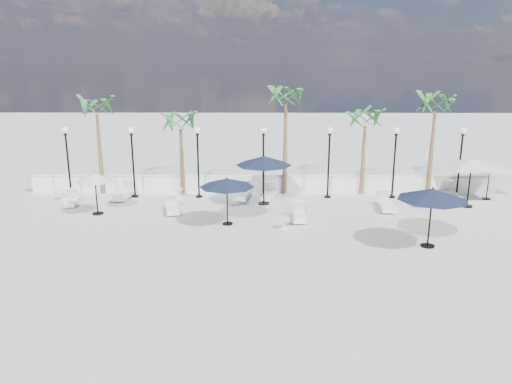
{
  "coord_description": "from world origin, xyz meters",
  "views": [
    {
      "loc": [
        -0.16,
        -19.69,
        7.33
      ],
      "look_at": [
        -0.35,
        2.02,
        1.5
      ],
      "focal_mm": 35.0,
      "sensor_mm": 36.0,
      "label": 1
    }
  ],
  "objects_px": {
    "lounger_0": "(71,201)",
    "parasol_cream_sq_a": "(472,160)",
    "lounger_3": "(172,207)",
    "parasol_navy_left": "(227,183)",
    "lounger_7": "(386,204)",
    "parasol_cream_small": "(95,177)",
    "lounger_4": "(299,215)",
    "parasol_cream_sq_b": "(491,164)",
    "parasol_navy_right": "(432,194)",
    "parasol_navy_mid": "(264,161)",
    "lounger_2": "(243,194)",
    "lounger_1": "(124,194)",
    "lounger_6": "(451,194)",
    "lounger_5": "(268,194)"
  },
  "relations": [
    {
      "from": "lounger_1",
      "to": "lounger_3",
      "type": "distance_m",
      "value": 3.9
    },
    {
      "from": "parasol_cream_sq_a",
      "to": "lounger_0",
      "type": "bearing_deg",
      "value": 179.45
    },
    {
      "from": "parasol_navy_mid",
      "to": "parasol_cream_sq_b",
      "type": "bearing_deg",
      "value": 4.79
    },
    {
      "from": "lounger_5",
      "to": "lounger_7",
      "type": "bearing_deg",
      "value": -6.44
    },
    {
      "from": "lounger_2",
      "to": "lounger_7",
      "type": "height_order",
      "value": "lounger_7"
    },
    {
      "from": "lounger_1",
      "to": "parasol_cream_sq_a",
      "type": "height_order",
      "value": "parasol_cream_sq_a"
    },
    {
      "from": "lounger_6",
      "to": "parasol_cream_sq_b",
      "type": "relative_size",
      "value": 0.51
    },
    {
      "from": "parasol_navy_right",
      "to": "parasol_cream_sq_b",
      "type": "bearing_deg",
      "value": 52.31
    },
    {
      "from": "lounger_1",
      "to": "lounger_2",
      "type": "relative_size",
      "value": 1.04
    },
    {
      "from": "lounger_7",
      "to": "parasol_cream_sq_a",
      "type": "relative_size",
      "value": 0.4
    },
    {
      "from": "lounger_1",
      "to": "lounger_7",
      "type": "xyz_separation_m",
      "value": [
        13.66,
        -1.87,
        0.0
      ]
    },
    {
      "from": "lounger_2",
      "to": "parasol_navy_right",
      "type": "height_order",
      "value": "parasol_navy_right"
    },
    {
      "from": "lounger_5",
      "to": "parasol_navy_left",
      "type": "height_order",
      "value": "parasol_navy_left"
    },
    {
      "from": "lounger_3",
      "to": "lounger_5",
      "type": "bearing_deg",
      "value": 13.99
    },
    {
      "from": "lounger_4",
      "to": "parasol_cream_sq_b",
      "type": "height_order",
      "value": "parasol_cream_sq_b"
    },
    {
      "from": "lounger_1",
      "to": "lounger_3",
      "type": "relative_size",
      "value": 1.09
    },
    {
      "from": "parasol_cream_sq_a",
      "to": "lounger_4",
      "type": "bearing_deg",
      "value": -165.85
    },
    {
      "from": "lounger_7",
      "to": "parasol_cream_sq_b",
      "type": "height_order",
      "value": "parasol_cream_sq_b"
    },
    {
      "from": "lounger_2",
      "to": "parasol_cream_small",
      "type": "xyz_separation_m",
      "value": [
        -6.98,
        -2.82,
        1.58
      ]
    },
    {
      "from": "lounger_7",
      "to": "parasol_cream_small",
      "type": "height_order",
      "value": "parasol_cream_small"
    },
    {
      "from": "lounger_0",
      "to": "parasol_cream_sq_a",
      "type": "xyz_separation_m",
      "value": [
        20.36,
        -0.19,
        2.23
      ]
    },
    {
      "from": "lounger_1",
      "to": "parasol_cream_sq_a",
      "type": "bearing_deg",
      "value": -1.45
    },
    {
      "from": "lounger_7",
      "to": "parasol_navy_left",
      "type": "bearing_deg",
      "value": -159.29
    },
    {
      "from": "lounger_2",
      "to": "parasol_cream_sq_a",
      "type": "relative_size",
      "value": 0.38
    },
    {
      "from": "parasol_navy_right",
      "to": "parasol_navy_left",
      "type": "bearing_deg",
      "value": 161.78
    },
    {
      "from": "lounger_3",
      "to": "parasol_cream_sq_a",
      "type": "xyz_separation_m",
      "value": [
        14.89,
        1.02,
        2.21
      ]
    },
    {
      "from": "lounger_0",
      "to": "parasol_cream_sq_b",
      "type": "xyz_separation_m",
      "value": [
        21.97,
        1.21,
        1.72
      ]
    },
    {
      "from": "lounger_0",
      "to": "parasol_cream_sq_a",
      "type": "relative_size",
      "value": 0.34
    },
    {
      "from": "parasol_navy_left",
      "to": "parasol_cream_small",
      "type": "relative_size",
      "value": 1.17
    },
    {
      "from": "lounger_4",
      "to": "parasol_navy_mid",
      "type": "distance_m",
      "value": 3.71
    },
    {
      "from": "parasol_navy_left",
      "to": "parasol_cream_sq_a",
      "type": "height_order",
      "value": "parasol_cream_sq_a"
    },
    {
      "from": "lounger_1",
      "to": "lounger_4",
      "type": "height_order",
      "value": "lounger_1"
    },
    {
      "from": "lounger_7",
      "to": "parasol_navy_right",
      "type": "relative_size",
      "value": 0.78
    },
    {
      "from": "lounger_4",
      "to": "parasol_cream_sq_a",
      "type": "xyz_separation_m",
      "value": [
        8.72,
        2.2,
        2.22
      ]
    },
    {
      "from": "lounger_1",
      "to": "parasol_navy_mid",
      "type": "bearing_deg",
      "value": -4.64
    },
    {
      "from": "parasol_navy_left",
      "to": "lounger_6",
      "type": "bearing_deg",
      "value": 20.13
    },
    {
      "from": "lounger_0",
      "to": "parasol_cream_sq_b",
      "type": "distance_m",
      "value": 22.07
    },
    {
      "from": "lounger_4",
      "to": "parasol_cream_sq_b",
      "type": "relative_size",
      "value": 0.44
    },
    {
      "from": "lounger_3",
      "to": "parasol_navy_left",
      "type": "height_order",
      "value": "parasol_navy_left"
    },
    {
      "from": "lounger_3",
      "to": "lounger_7",
      "type": "relative_size",
      "value": 0.91
    },
    {
      "from": "lounger_2",
      "to": "lounger_0",
      "type": "bearing_deg",
      "value": -163.04
    },
    {
      "from": "lounger_2",
      "to": "lounger_7",
      "type": "distance_m",
      "value": 7.47
    },
    {
      "from": "lounger_4",
      "to": "parasol_navy_right",
      "type": "xyz_separation_m",
      "value": [
        4.92,
        -3.39,
        1.95
      ]
    },
    {
      "from": "parasol_navy_left",
      "to": "parasol_cream_sq_b",
      "type": "distance_m",
      "value": 14.31
    },
    {
      "from": "lounger_4",
      "to": "parasol_cream_sq_a",
      "type": "distance_m",
      "value": 9.26
    },
    {
      "from": "lounger_3",
      "to": "parasol_cream_sq_a",
      "type": "height_order",
      "value": "parasol_cream_sq_a"
    },
    {
      "from": "lounger_2",
      "to": "lounger_7",
      "type": "bearing_deg",
      "value": -5.49
    },
    {
      "from": "parasol_navy_left",
      "to": "parasol_cream_sq_a",
      "type": "bearing_deg",
      "value": 13.44
    },
    {
      "from": "lounger_6",
      "to": "lounger_2",
      "type": "bearing_deg",
      "value": -177.29
    },
    {
      "from": "lounger_4",
      "to": "parasol_navy_left",
      "type": "distance_m",
      "value": 3.81
    }
  ]
}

